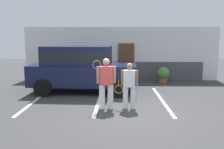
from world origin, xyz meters
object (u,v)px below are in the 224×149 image
at_px(parked_suv, 81,67).
at_px(tennis_player_woman, 129,85).
at_px(potted_plant_by_porch, 163,74).
at_px(tennis_player_man, 106,83).

height_order(parked_suv, tennis_player_woman, parked_suv).
height_order(parked_suv, potted_plant_by_porch, parked_suv).
distance_m(parked_suv, tennis_player_man, 2.85).
bearing_deg(tennis_player_woman, potted_plant_by_porch, -105.48).
xyz_separation_m(parked_suv, tennis_player_man, (1.22, -2.57, -0.24)).
distance_m(parked_suv, potted_plant_by_porch, 4.77).
bearing_deg(tennis_player_woman, tennis_player_man, 11.52).
bearing_deg(tennis_player_man, tennis_player_woman, 179.50).
bearing_deg(tennis_player_man, potted_plant_by_porch, -124.55).
relative_size(tennis_player_man, tennis_player_woman, 1.10).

